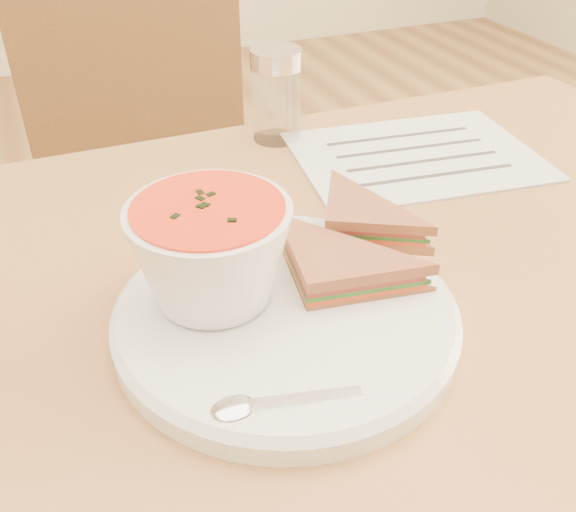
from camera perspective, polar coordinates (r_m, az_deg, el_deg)
name	(u,v)px	position (r m, az deg, el deg)	size (l,w,h in m)	color
chair_far	(165,267)	(1.14, -10.91, -0.97)	(0.38, 0.38, 0.85)	brown
plate	(286,317)	(0.50, -0.19, -5.40)	(0.27, 0.27, 0.02)	white
soup_bowl	(212,257)	(0.48, -6.79, -0.12)	(0.12, 0.12, 0.08)	white
sandwich_half_a	(307,301)	(0.48, 1.69, -4.06)	(0.11, 0.11, 0.03)	#AE643D
sandwich_half_b	(324,235)	(0.53, 3.24, 1.86)	(0.09, 0.09, 0.03)	#AE643D
spoon	(305,400)	(0.42, 1.50, -12.64)	(0.16, 0.03, 0.01)	silver
paper_menu	(416,156)	(0.77, 11.32, 8.71)	(0.27, 0.20, 0.00)	silver
condiment_shaker	(276,95)	(0.78, -1.03, 14.09)	(0.06, 0.06, 0.11)	silver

